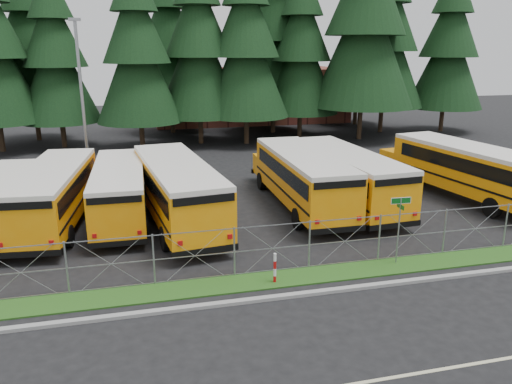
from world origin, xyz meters
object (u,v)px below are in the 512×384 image
light_standard (82,95)px  bus_east (463,171)px  bus_5 (300,179)px  bus_6 (343,177)px  bus_0 (3,204)px  bus_2 (120,192)px  street_sign (400,216)px  striped_bollard (275,268)px  bus_3 (176,192)px  bus_1 (56,195)px

light_standard → bus_east: bearing=-23.9°
bus_5 → bus_6: bearing=-2.5°
bus_0 → bus_2: (5.39, 0.42, 0.08)m
bus_0 → light_standard: (3.23, 8.96, 4.19)m
light_standard → street_sign: bearing=-52.5°
bus_2 → striped_bollard: size_ratio=8.85×
bus_3 → bus_east: (16.46, 0.34, -0.01)m
bus_2 → bus_east: bus_east is taller
bus_east → striped_bollard: (-13.57, -8.06, -0.95)m
striped_bollard → bus_5: bearing=65.8°
bus_1 → bus_3: bus_3 is taller
street_sign → light_standard: light_standard is taller
bus_east → bus_0: bearing=170.1°
street_sign → bus_6: bearing=82.3°
bus_2 → bus_5: bus_5 is taller
bus_6 → striped_bollard: bearing=-130.1°
bus_1 → bus_6: (14.99, -0.33, 0.06)m
bus_0 → street_sign: 18.14m
bus_1 → street_sign: bearing=-25.3°
bus_0 → light_standard: size_ratio=0.99×
bus_1 → bus_6: bus_6 is taller
bus_3 → striped_bollard: (2.89, -7.72, -0.97)m
bus_5 → bus_2: bearing=178.3°
bus_2 → bus_6: bearing=-1.2°
bus_east → light_standard: (-21.34, 9.44, 3.95)m
bus_east → light_standard: size_ratio=1.17×
bus_6 → street_sign: (-1.08, -7.99, 0.51)m
bus_0 → striped_bollard: bus_0 is taller
bus_east → bus_5: bearing=167.8°
street_sign → striped_bollard: bearing=-174.4°
bus_5 → bus_6: bus_5 is taller
bus_2 → bus_east: 19.19m
light_standard → bus_6: bearing=-32.5°
bus_0 → bus_2: 5.41m
bus_5 → light_standard: 15.18m
bus_3 → street_sign: 10.89m
bus_2 → bus_5: size_ratio=0.91×
bus_5 → light_standard: (-11.65, 8.88, 3.97)m
bus_2 → striped_bollard: (5.60, -8.95, -0.79)m
bus_1 → bus_east: size_ratio=0.94×
bus_2 → bus_5: bearing=-1.1°
bus_0 → bus_6: size_ratio=0.86×
bus_6 → striped_bollard: (-6.34, -8.50, -0.92)m
bus_3 → street_sign: bearing=-48.2°
bus_1 → bus_east: bearing=3.6°
bus_3 → bus_east: bearing=-5.6°
bus_1 → bus_5: (12.53, -0.21, 0.07)m
striped_bollard → light_standard: 19.76m
bus_0 → bus_3: (8.11, -0.82, 0.26)m
bus_east → street_sign: (-8.31, -7.54, 0.48)m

